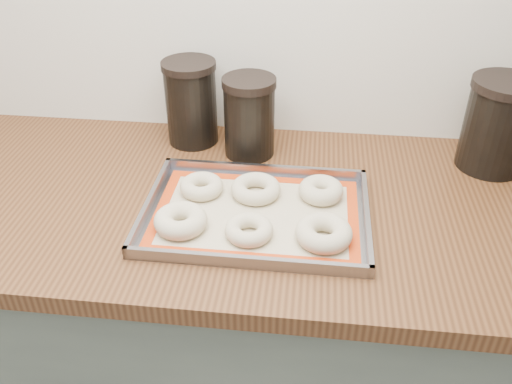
# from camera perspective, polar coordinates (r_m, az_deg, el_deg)

# --- Properties ---
(cabinet) EXTENTS (3.00, 0.65, 0.86)m
(cabinet) POSITION_cam_1_polar(r_m,az_deg,el_deg) (1.49, 5.07, -15.93)
(cabinet) COLOR #5E695C
(cabinet) RESTS_ON floor
(countertop) EXTENTS (3.06, 0.68, 0.04)m
(countertop) POSITION_cam_1_polar(r_m,az_deg,el_deg) (1.18, 6.15, -1.79)
(countertop) COLOR brown
(countertop) RESTS_ON cabinet
(baking_tray) EXTENTS (0.46, 0.33, 0.03)m
(baking_tray) POSITION_cam_1_polar(r_m,az_deg,el_deg) (1.12, 0.00, -2.25)
(baking_tray) COLOR gray
(baking_tray) RESTS_ON countertop
(baking_mat) EXTENTS (0.42, 0.29, 0.00)m
(baking_mat) POSITION_cam_1_polar(r_m,az_deg,el_deg) (1.12, 0.00, -2.33)
(baking_mat) COLOR #C6B793
(baking_mat) RESTS_ON baking_tray
(bagel_front_left) EXTENTS (0.12, 0.12, 0.04)m
(bagel_front_left) POSITION_cam_1_polar(r_m,az_deg,el_deg) (1.08, -7.94, -2.99)
(bagel_front_left) COLOR beige
(bagel_front_left) RESTS_ON baking_mat
(bagel_front_mid) EXTENTS (0.12, 0.12, 0.03)m
(bagel_front_mid) POSITION_cam_1_polar(r_m,az_deg,el_deg) (1.05, -0.75, -4.01)
(bagel_front_mid) COLOR beige
(bagel_front_mid) RESTS_ON baking_mat
(bagel_front_right) EXTENTS (0.14, 0.14, 0.04)m
(bagel_front_right) POSITION_cam_1_polar(r_m,az_deg,el_deg) (1.05, 7.14, -4.30)
(bagel_front_right) COLOR beige
(bagel_front_right) RESTS_ON baking_mat
(bagel_back_left) EXTENTS (0.10, 0.10, 0.03)m
(bagel_back_left) POSITION_cam_1_polar(r_m,az_deg,el_deg) (1.18, -5.76, 0.60)
(bagel_back_left) COLOR beige
(bagel_back_left) RESTS_ON baking_mat
(bagel_back_mid) EXTENTS (0.14, 0.14, 0.03)m
(bagel_back_mid) POSITION_cam_1_polar(r_m,az_deg,el_deg) (1.17, -0.02, 0.34)
(bagel_back_mid) COLOR beige
(bagel_back_mid) RESTS_ON baking_mat
(bagel_back_right) EXTENTS (0.11, 0.11, 0.04)m
(bagel_back_right) POSITION_cam_1_polar(r_m,az_deg,el_deg) (1.17, 6.86, 0.19)
(bagel_back_right) COLOR beige
(bagel_back_right) RESTS_ON baking_mat
(canister_left) EXTENTS (0.13, 0.13, 0.21)m
(canister_left) POSITION_cam_1_polar(r_m,az_deg,el_deg) (1.36, -6.85, 9.36)
(canister_left) COLOR black
(canister_left) RESTS_ON countertop
(canister_mid) EXTENTS (0.13, 0.13, 0.19)m
(canister_mid) POSITION_cam_1_polar(r_m,az_deg,el_deg) (1.30, -0.71, 7.94)
(canister_mid) COLOR black
(canister_mid) RESTS_ON countertop
(canister_right) EXTENTS (0.16, 0.16, 0.21)m
(canister_right) POSITION_cam_1_polar(r_m,az_deg,el_deg) (1.36, 24.15, 6.49)
(canister_right) COLOR black
(canister_right) RESTS_ON countertop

